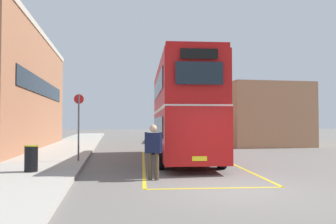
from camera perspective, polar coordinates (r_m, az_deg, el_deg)
name	(u,v)px	position (r m, az deg, el deg)	size (l,w,h in m)	color
ground_plane	(159,149)	(23.56, -1.60, -6.40)	(135.60, 135.60, 0.00)	#66605B
sidewalk_left	(69,147)	(25.91, -16.84, -5.76)	(4.00, 57.60, 0.14)	#A39E93
depot_building_right	(236,116)	(32.98, 11.64, -0.75)	(6.46, 16.90, 4.96)	#AD7A56
double_decker_bus	(182,110)	(16.47, 2.42, 0.38)	(3.42, 10.27, 4.75)	black
single_deck_bus	(183,125)	(33.48, 2.56, -2.24)	(3.57, 8.80, 3.02)	black
pedestrian_boarding	(153,147)	(10.84, -2.55, -6.15)	(0.56, 0.41, 1.81)	#473828
litter_bin	(31,158)	(12.68, -22.63, -7.43)	(0.48, 0.48, 0.93)	black
bus_stop_sign	(79,121)	(15.56, -15.22, -1.53)	(0.44, 0.08, 3.03)	#4C4C51
bay_marking_yellow	(189,165)	(14.72, 3.69, -9.14)	(5.22, 12.46, 0.01)	gold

